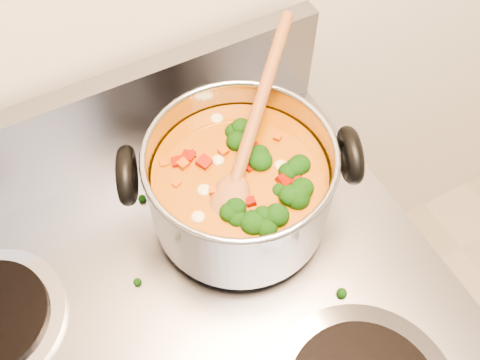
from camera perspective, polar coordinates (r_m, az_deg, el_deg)
name	(u,v)px	position (r m, az deg, el deg)	size (l,w,h in m)	color
stockpot	(240,185)	(0.68, -0.01, -0.51)	(0.30, 0.24, 0.14)	#ADADB5
wooden_spoon	(245,150)	(0.66, 0.57, 3.25)	(0.24, 0.24, 0.10)	brown
cooktop_crumbs	(240,183)	(0.77, -0.03, -0.34)	(0.34, 0.17, 0.01)	black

